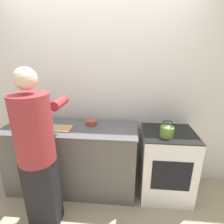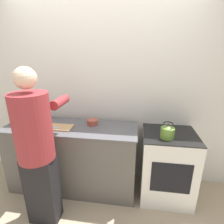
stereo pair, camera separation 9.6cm
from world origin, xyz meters
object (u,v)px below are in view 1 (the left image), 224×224
(person, at_px, (37,149))
(kettle, at_px, (167,130))
(oven, at_px, (166,164))
(cutting_board, at_px, (56,128))
(knife, at_px, (51,128))
(bowl_prep, at_px, (91,123))
(canister_jar, at_px, (21,120))

(person, bearing_deg, kettle, 18.71)
(kettle, bearing_deg, oven, 62.84)
(cutting_board, xyz_separation_m, knife, (-0.06, -0.02, 0.01))
(oven, height_order, kettle, kettle)
(person, height_order, bowl_prep, person)
(person, bearing_deg, cutting_board, 90.59)
(person, relative_size, bowl_prep, 11.82)
(cutting_board, distance_m, canister_jar, 0.50)
(bowl_prep, bearing_deg, person, -121.70)
(oven, bearing_deg, person, -157.92)
(person, xyz_separation_m, knife, (-0.06, 0.46, 0.01))
(kettle, height_order, canister_jar, kettle)
(knife, bearing_deg, oven, 22.63)
(oven, xyz_separation_m, kettle, (-0.06, -0.11, 0.52))
(canister_jar, bearing_deg, person, -47.81)
(oven, height_order, bowl_prep, bowl_prep)
(oven, relative_size, kettle, 4.93)
(oven, xyz_separation_m, knife, (-1.44, -0.10, 0.48))
(kettle, bearing_deg, knife, 179.34)
(cutting_board, bearing_deg, bowl_prep, 22.18)
(kettle, bearing_deg, bowl_prep, 167.40)
(canister_jar, bearing_deg, knife, -11.22)
(kettle, distance_m, bowl_prep, 0.94)
(cutting_board, distance_m, bowl_prep, 0.44)
(knife, bearing_deg, person, -63.44)
(bowl_prep, bearing_deg, canister_jar, -173.48)
(cutting_board, bearing_deg, knife, -158.37)
(oven, height_order, cutting_board, cutting_board)
(kettle, bearing_deg, cutting_board, 178.32)
(cutting_board, relative_size, bowl_prep, 2.60)
(person, relative_size, knife, 8.18)
(kettle, relative_size, canister_jar, 1.07)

